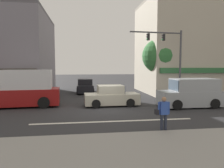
% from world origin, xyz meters
% --- Properties ---
extents(ground_plane, '(120.00, 120.00, 0.00)m').
position_xyz_m(ground_plane, '(0.00, 0.00, 0.00)').
color(ground_plane, '#2B2B2D').
extents(lane_marking_stripe, '(9.00, 0.24, 0.01)m').
position_xyz_m(lane_marking_stripe, '(0.00, -3.50, 0.00)').
color(lane_marking_stripe, silver).
rests_on(lane_marking_stripe, ground).
extents(sidewalk_curb, '(40.00, 5.00, 0.16)m').
position_xyz_m(sidewalk_curb, '(0.00, -8.50, 0.08)').
color(sidewalk_curb, gray).
rests_on(sidewalk_curb, ground).
extents(building_right_corner, '(12.32, 8.77, 10.32)m').
position_xyz_m(building_right_corner, '(11.48, 8.91, 5.16)').
color(building_right_corner, '#B7AD99').
rests_on(building_right_corner, ground).
extents(street_tree, '(3.54, 3.54, 5.80)m').
position_xyz_m(street_tree, '(6.20, 6.25, 4.02)').
color(street_tree, '#4C3823').
rests_on(street_tree, ground).
extents(utility_pole_near_left, '(1.40, 0.22, 7.55)m').
position_xyz_m(utility_pole_near_left, '(-7.72, 5.48, 3.92)').
color(utility_pole_near_left, brown).
rests_on(utility_pole_near_left, ground).
extents(utility_pole_far_right, '(1.40, 0.22, 7.62)m').
position_xyz_m(utility_pole_far_right, '(8.46, 9.75, 3.96)').
color(utility_pole_far_right, brown).
rests_on(utility_pole_far_right, ground).
extents(traffic_light_mast, '(4.88, 0.51, 6.20)m').
position_xyz_m(traffic_light_mast, '(6.20, 3.51, 4.18)').
color(traffic_light_mast, '#47474C').
rests_on(traffic_light_mast, ground).
extents(van_approaching_near, '(4.63, 2.09, 2.11)m').
position_xyz_m(van_approaching_near, '(6.32, -0.16, 1.01)').
color(van_approaching_near, '#999EA3').
rests_on(van_approaching_near, ground).
extents(sedan_waiting_far, '(1.91, 4.12, 1.58)m').
position_xyz_m(sedan_waiting_far, '(-1.32, 9.50, 0.71)').
color(sedan_waiting_far, black).
rests_on(sedan_waiting_far, ground).
extents(sedan_crossing_rightbound, '(4.14, 1.96, 1.58)m').
position_xyz_m(sedan_crossing_rightbound, '(0.53, 1.18, 0.71)').
color(sedan_crossing_rightbound, '#B7B29E').
rests_on(sedan_crossing_rightbound, ground).
extents(box_truck_crossing_center, '(5.72, 2.51, 2.75)m').
position_xyz_m(box_truck_crossing_center, '(-6.02, 1.72, 1.25)').
color(box_truck_crossing_center, maroon).
rests_on(box_truck_crossing_center, ground).
extents(pedestrian_foreground_with_bag, '(0.67, 0.29, 1.67)m').
position_xyz_m(pedestrian_foreground_with_bag, '(1.92, -5.86, 0.95)').
color(pedestrian_foreground_with_bag, '#232838').
rests_on(pedestrian_foreground_with_bag, ground).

